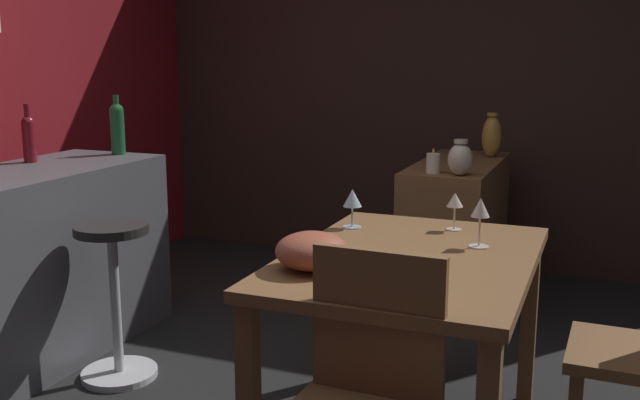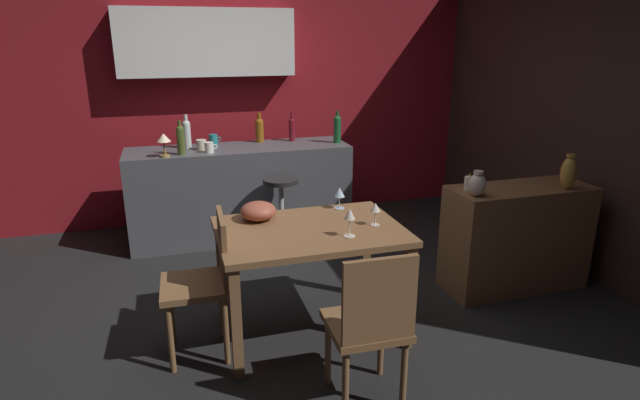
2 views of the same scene
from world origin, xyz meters
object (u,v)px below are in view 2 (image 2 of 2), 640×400
at_px(bar_stool, 282,213).
at_px(wine_bottle_ruby, 292,128).
at_px(fruit_bowl, 258,211).
at_px(chair_by_doorway, 370,323).
at_px(wine_glass_right, 350,215).
at_px(vase_brass, 569,173).
at_px(vase_ceramic_ivory, 477,184).
at_px(chair_near_window, 205,279).
at_px(wine_glass_center, 375,208).
at_px(cup_teal, 213,140).
at_px(pillar_candle_tall, 469,183).
at_px(dining_table, 310,242).
at_px(wine_bottle_clear, 187,132).
at_px(cup_cream, 201,145).
at_px(counter_lamp, 164,140).
at_px(sideboard_cabinet, 516,238).
at_px(wine_glass_left, 339,193).
at_px(wine_bottle_olive, 181,139).
at_px(cup_white, 209,147).
at_px(wine_bottle_amber, 259,129).
at_px(wine_bottle_green, 337,128).

bearing_deg(bar_stool, wine_bottle_ruby, 68.03).
distance_m(fruit_bowl, wine_bottle_ruby, 1.92).
relative_size(chair_by_doorway, wine_glass_right, 5.05).
xyz_separation_m(vase_brass, vase_ceramic_ivory, (-0.74, 0.04, -0.04)).
xyz_separation_m(chair_near_window, chair_by_doorway, (0.77, -0.75, -0.01)).
height_order(wine_glass_center, cup_teal, cup_teal).
bearing_deg(bar_stool, fruit_bowl, -109.77).
bearing_deg(fruit_bowl, vase_ceramic_ivory, -6.45).
height_order(fruit_bowl, pillar_candle_tall, pillar_candle_tall).
relative_size(bar_stool, vase_brass, 2.66).
height_order(dining_table, wine_glass_center, wine_glass_center).
height_order(wine_glass_right, wine_bottle_clear, wine_bottle_clear).
bearing_deg(dining_table, cup_teal, 100.95).
xyz_separation_m(wine_glass_right, wine_glass_center, (0.23, 0.14, -0.02)).
bearing_deg(wine_bottle_clear, bar_stool, -39.41).
height_order(cup_cream, counter_lamp, counter_lamp).
height_order(bar_stool, cup_cream, cup_cream).
height_order(sideboard_cabinet, counter_lamp, counter_lamp).
bearing_deg(wine_bottle_ruby, chair_near_window, -116.92).
xyz_separation_m(wine_bottle_ruby, pillar_candle_tall, (0.90, -1.81, -0.16)).
distance_m(chair_near_window, wine_glass_right, 0.96).
height_order(bar_stool, wine_glass_right, wine_glass_right).
bearing_deg(dining_table, vase_brass, 1.10).
distance_m(dining_table, chair_near_window, 0.69).
distance_m(cup_cream, counter_lamp, 0.41).
bearing_deg(chair_near_window, wine_glass_left, 20.95).
distance_m(wine_bottle_olive, cup_white, 0.26).
height_order(wine_glass_left, wine_glass_right, wine_glass_right).
relative_size(fruit_bowl, counter_lamp, 1.14).
relative_size(wine_bottle_amber, cup_teal, 2.48).
bearing_deg(bar_stool, wine_bottle_green, 34.07).
distance_m(pillar_candle_tall, vase_ceramic_ivory, 0.15).
relative_size(cup_teal, counter_lamp, 0.56).
height_order(wine_bottle_ruby, counter_lamp, wine_bottle_ruby).
bearing_deg(wine_bottle_olive, wine_bottle_amber, 25.80).
distance_m(sideboard_cabinet, vase_ceramic_ivory, 0.68).
height_order(wine_glass_left, cup_cream, cup_cream).
relative_size(wine_glass_right, wine_bottle_amber, 0.62).
relative_size(wine_bottle_ruby, wine_bottle_amber, 1.00).
bearing_deg(wine_bottle_ruby, cup_teal, 179.82).
xyz_separation_m(chair_near_window, cup_cream, (0.15, 1.92, 0.44)).
height_order(wine_bottle_green, vase_ceramic_ivory, wine_bottle_green).
relative_size(wine_bottle_olive, vase_ceramic_ivory, 1.65).
distance_m(cup_cream, vase_ceramic_ivory, 2.52).
height_order(wine_bottle_olive, wine_bottle_green, wine_bottle_green).
bearing_deg(chair_by_doorway, bar_stool, 89.63).
relative_size(wine_glass_right, wine_bottle_ruby, 0.63).
relative_size(sideboard_cabinet, counter_lamp, 5.27).
relative_size(wine_bottle_ruby, wine_bottle_clear, 0.91).
height_order(wine_bottle_ruby, wine_bottle_clear, wine_bottle_clear).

